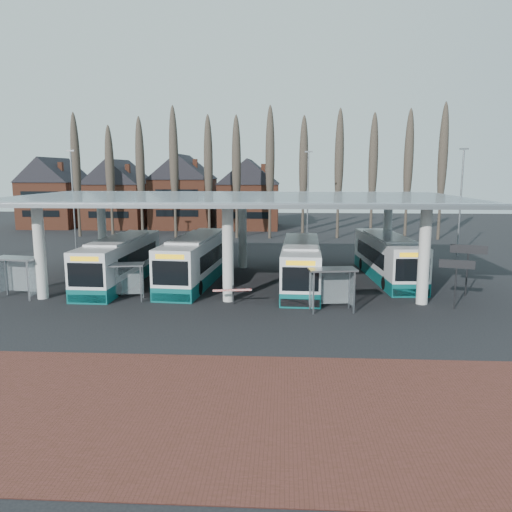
# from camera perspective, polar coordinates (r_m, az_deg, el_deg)

# --- Properties ---
(ground) EXTENTS (140.00, 140.00, 0.00)m
(ground) POSITION_cam_1_polar(r_m,az_deg,el_deg) (29.25, -3.71, -6.39)
(ground) COLOR black
(ground) RESTS_ON ground
(brick_strip) EXTENTS (70.00, 10.00, 0.03)m
(brick_strip) POSITION_cam_1_polar(r_m,az_deg,el_deg) (18.16, -8.42, -16.85)
(brick_strip) COLOR #5B2B24
(brick_strip) RESTS_ON ground
(station_canopy) EXTENTS (32.00, 16.00, 6.34)m
(station_canopy) POSITION_cam_1_polar(r_m,az_deg,el_deg) (36.14, -2.29, 5.86)
(station_canopy) COLOR silver
(station_canopy) RESTS_ON ground
(poplar_row) EXTENTS (45.10, 1.10, 14.50)m
(poplar_row) POSITION_cam_1_polar(r_m,az_deg,el_deg) (61.00, -0.05, 10.34)
(poplar_row) COLOR #473D33
(poplar_row) RESTS_ON ground
(townhouse_row) EXTENTS (36.80, 10.30, 12.25)m
(townhouse_row) POSITION_cam_1_polar(r_m,az_deg,el_deg) (74.44, -11.87, 7.84)
(townhouse_row) COLOR brown
(townhouse_row) RESTS_ON ground
(lamp_post_a) EXTENTS (0.80, 0.16, 10.17)m
(lamp_post_a) POSITION_cam_1_polar(r_m,az_deg,el_deg) (54.37, -20.17, 6.20)
(lamp_post_a) COLOR slate
(lamp_post_a) RESTS_ON ground
(lamp_post_b) EXTENTS (0.80, 0.16, 10.17)m
(lamp_post_b) POSITION_cam_1_polar(r_m,az_deg,el_deg) (54.03, 5.94, 6.72)
(lamp_post_b) COLOR slate
(lamp_post_b) RESTS_ON ground
(lamp_post_c) EXTENTS (0.80, 0.16, 10.17)m
(lamp_post_c) POSITION_cam_1_polar(r_m,az_deg,el_deg) (50.76, 22.34, 5.86)
(lamp_post_c) COLOR slate
(lamp_post_c) RESTS_ON ground
(bus_0) EXTENTS (2.89, 12.06, 3.33)m
(bus_0) POSITION_cam_1_polar(r_m,az_deg,el_deg) (37.66, -15.25, -0.63)
(bus_0) COLOR silver
(bus_0) RESTS_ON ground
(bus_1) EXTENTS (3.72, 12.53, 3.43)m
(bus_1) POSITION_cam_1_polar(r_m,az_deg,el_deg) (36.98, -6.80, -0.46)
(bus_1) COLOR silver
(bus_1) RESTS_ON ground
(bus_2) EXTENTS (2.94, 11.72, 3.23)m
(bus_2) POSITION_cam_1_polar(r_m,az_deg,el_deg) (35.36, 5.15, -1.05)
(bus_2) COLOR silver
(bus_2) RESTS_ON ground
(bus_3) EXTENTS (3.29, 12.01, 3.30)m
(bus_3) POSITION_cam_1_polar(r_m,az_deg,el_deg) (39.19, 14.77, -0.23)
(bus_3) COLOR silver
(bus_3) RESTS_ON ground
(shelter_0) EXTENTS (3.04, 1.86, 2.65)m
(shelter_0) POSITION_cam_1_polar(r_m,az_deg,el_deg) (35.54, -25.59, -1.26)
(shelter_0) COLOR gray
(shelter_0) RESTS_ON ground
(shelter_1) EXTENTS (2.71, 1.65, 2.36)m
(shelter_1) POSITION_cam_1_polar(r_m,az_deg,el_deg) (32.50, -14.84, -1.94)
(shelter_1) COLOR gray
(shelter_1) RESTS_ON ground
(shelter_2) EXTENTS (2.90, 1.72, 2.55)m
(shelter_2) POSITION_cam_1_polar(r_m,az_deg,el_deg) (29.36, 8.62, -2.70)
(shelter_2) COLOR gray
(shelter_2) RESTS_ON ground
(info_sign_0) EXTENTS (1.94, 0.66, 2.96)m
(info_sign_0) POSITION_cam_1_polar(r_m,az_deg,el_deg) (31.51, 21.95, -1.27)
(info_sign_0) COLOR black
(info_sign_0) RESTS_ON ground
(info_sign_1) EXTENTS (2.18, 0.87, 3.37)m
(info_sign_1) POSITION_cam_1_polar(r_m,az_deg,el_deg) (35.21, 23.10, 0.31)
(info_sign_1) COLOR black
(info_sign_1) RESTS_ON ground
(barrier) EXTENTS (2.33, 0.81, 1.17)m
(barrier) POSITION_cam_1_polar(r_m,az_deg,el_deg) (30.28, -2.72, -4.05)
(barrier) COLOR black
(barrier) RESTS_ON ground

